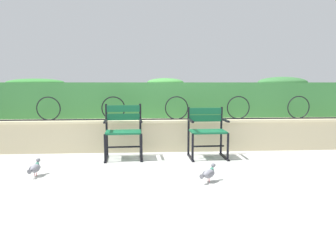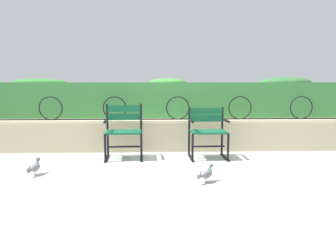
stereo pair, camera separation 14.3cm
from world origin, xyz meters
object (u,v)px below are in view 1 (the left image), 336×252
(park_chair_right, at_px, (207,130))
(pigeon_far_side, at_px, (209,173))
(park_chair_left, at_px, (123,130))
(pigeon_near_chairs, at_px, (35,168))

(park_chair_right, height_order, pigeon_far_side, park_chair_right)
(park_chair_left, relative_size, pigeon_far_side, 3.72)
(park_chair_right, bearing_deg, park_chair_left, 178.83)
(pigeon_near_chairs, xyz_separation_m, pigeon_far_side, (2.24, -0.40, 0.00))
(pigeon_near_chairs, height_order, pigeon_far_side, same)
(park_chair_left, relative_size, park_chair_right, 1.07)
(park_chair_left, xyz_separation_m, pigeon_far_side, (1.14, -1.39, -0.36))
(park_chair_left, distance_m, park_chair_right, 1.37)
(park_chair_left, bearing_deg, park_chair_right, -1.17)
(pigeon_far_side, bearing_deg, park_chair_left, 129.48)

